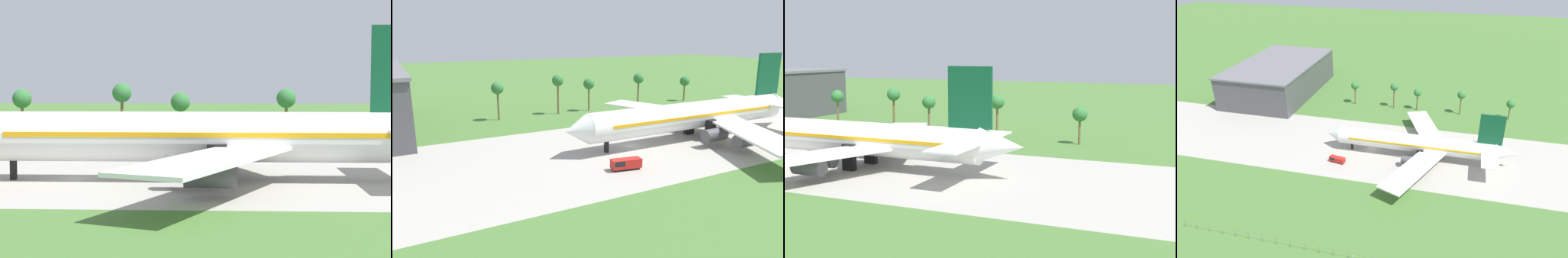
{
  "view_description": "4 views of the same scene",
  "coord_description": "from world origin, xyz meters",
  "views": [
    {
      "loc": [
        20.33,
        -90.63,
        12.81
      ],
      "look_at": [
        15.98,
        -1.45,
        6.64
      ],
      "focal_mm": 65.0,
      "sensor_mm": 36.0,
      "label": 1
    },
    {
      "loc": [
        -47.58,
        -67.28,
        24.27
      ],
      "look_at": [
        -11.99,
        -1.45,
        5.64
      ],
      "focal_mm": 35.0,
      "sensor_mm": 36.0,
      "label": 2
    },
    {
      "loc": [
        80.49,
        -87.25,
        22.11
      ],
      "look_at": [
        43.95,
        -1.45,
        8.82
      ],
      "focal_mm": 50.0,
      "sensor_mm": 36.0,
      "label": 3
    },
    {
      "loc": [
        31.2,
        -122.06,
        72.64
      ],
      "look_at": [
        -1.13,
        5.0,
        6.0
      ],
      "focal_mm": 35.0,
      "sensor_mm": 36.0,
      "label": 4
    }
  ],
  "objects": [
    {
      "name": "jet_airliner",
      "position": [
        17.79,
        -1.45,
        5.57
      ],
      "size": [
        69.0,
        62.62,
        19.65
      ],
      "color": "white",
      "rests_on": "ground_plane"
    },
    {
      "name": "ground_plane",
      "position": [
        0.0,
        0.0,
        0.0
      ],
      "size": [
        600.0,
        600.0,
        0.0
      ],
      "primitive_type": "plane",
      "color": "#477233"
    },
    {
      "name": "taxiway_strip",
      "position": [
        0.0,
        0.0,
        0.01
      ],
      "size": [
        320.0,
        44.0,
        0.02
      ],
      "color": "#A8A399",
      "rests_on": "ground_plane"
    },
    {
      "name": "palm_tree_row",
      "position": [
        14.92,
        40.58,
        8.83
      ],
      "size": [
        74.29,
        3.6,
        12.28
      ],
      "color": "brown",
      "rests_on": "ground_plane"
    }
  ]
}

